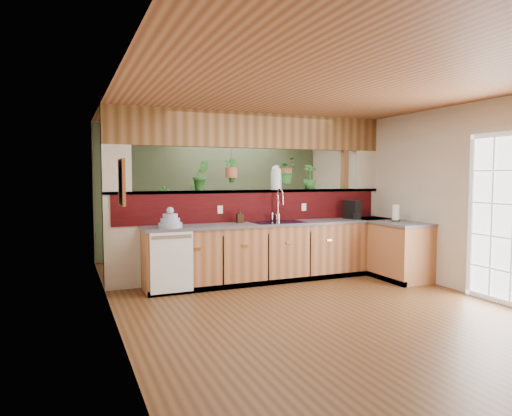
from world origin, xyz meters
name	(u,v)px	position (x,y,z in m)	size (l,w,h in m)	color
ground	(293,296)	(0.00, 0.00, 0.00)	(4.60, 7.00, 0.01)	#4E3018
ceiling	(294,100)	(0.00, 0.00, 2.60)	(4.60, 7.00, 0.01)	brown
wall_back	(213,191)	(0.00, 3.50, 1.30)	(4.60, 0.02, 2.60)	beige
wall_left	(112,204)	(-2.30, 0.00, 1.30)	(0.02, 7.00, 2.60)	beige
wall_right	(428,197)	(2.30, 0.00, 1.30)	(0.02, 7.00, 2.60)	beige
pass_through_partition	(256,202)	(0.03, 1.35, 1.19)	(4.60, 0.21, 2.60)	beige
pass_through_ledge	(254,191)	(0.00, 1.35, 1.37)	(4.60, 0.21, 0.04)	brown
header_beam	(254,131)	(0.00, 1.35, 2.33)	(4.60, 0.15, 0.55)	brown
sage_backwall	(213,192)	(0.00, 3.48, 1.30)	(4.55, 0.02, 2.55)	#4D5D3F
countertop	(315,250)	(0.84, 0.87, 0.45)	(4.14, 1.52, 0.90)	#975A34
dishwasher	(172,262)	(-1.48, 0.66, 0.46)	(0.58, 0.03, 0.82)	white
navy_sink	(278,227)	(0.25, 0.98, 0.82)	(0.82, 0.50, 0.18)	black
french_door	(502,221)	(2.27, -1.30, 1.05)	(0.06, 1.02, 2.16)	white
framed_print	(122,182)	(-2.27, -0.80, 1.55)	(0.04, 0.35, 0.45)	#975A34
faucet	(279,203)	(0.33, 1.13, 1.18)	(0.23, 0.23, 0.52)	#B7B7B2
dish_stack	(170,221)	(-1.45, 0.86, 0.99)	(0.33, 0.33, 0.29)	#959FC1
soap_dispenser	(240,216)	(-0.34, 1.11, 1.00)	(0.09, 0.10, 0.21)	#362213
coffee_maker	(353,210)	(1.63, 1.00, 1.04)	(0.16, 0.28, 0.31)	black
paper_towel	(396,213)	(2.02, 0.39, 1.03)	(0.13, 0.13, 0.28)	black
glass_jar	(276,178)	(0.39, 1.35, 1.59)	(0.18, 0.18, 0.39)	silver
ledge_plant_left	(201,175)	(-0.87, 1.35, 1.62)	(0.26, 0.21, 0.46)	#245E21
ledge_plant_right	(310,177)	(1.01, 1.35, 1.60)	(0.23, 0.23, 0.41)	#245E21
hanging_plant_a	(231,162)	(-0.38, 1.35, 1.83)	(0.24, 0.20, 0.52)	brown
hanging_plant_b	(286,159)	(0.56, 1.35, 1.88)	(0.48, 0.46, 0.55)	brown
shelving_console	(183,234)	(-0.69, 3.25, 0.50)	(1.56, 0.42, 1.04)	black
shelf_plant_a	(164,196)	(-1.05, 3.25, 1.23)	(0.22, 0.15, 0.41)	#245E21
shelf_plant_b	(196,195)	(-0.43, 3.25, 1.24)	(0.24, 0.24, 0.43)	#245E21
floor_plant	(272,245)	(0.72, 2.23, 0.35)	(0.62, 0.54, 0.69)	#245E21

